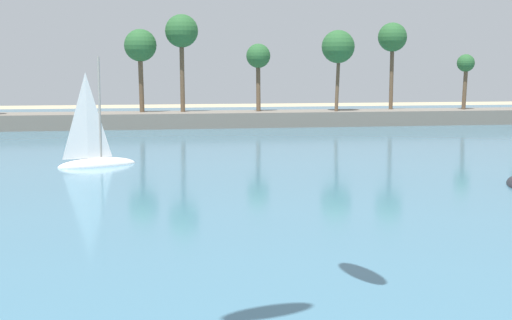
# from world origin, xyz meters

# --- Properties ---
(sea) EXTENTS (220.00, 110.63, 0.06)m
(sea) POSITION_xyz_m (0.00, 62.64, 0.03)
(sea) COLOR teal
(sea) RESTS_ON ground
(palm_headland) EXTENTS (115.47, 6.34, 13.04)m
(palm_headland) POSITION_xyz_m (-1.08, 77.98, 3.11)
(palm_headland) COLOR slate
(palm_headland) RESTS_ON ground
(sailboat_near_shore) EXTENTS (5.94, 3.69, 8.27)m
(sailboat_near_shore) POSITION_xyz_m (-3.97, 45.93, 0.81)
(sailboat_near_shore) COLOR white
(sailboat_near_shore) RESTS_ON sea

